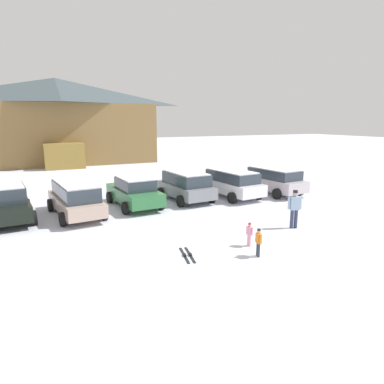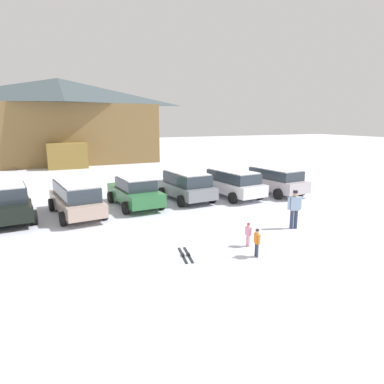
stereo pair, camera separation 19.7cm
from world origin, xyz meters
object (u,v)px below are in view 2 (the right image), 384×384
object	(u,v)px
skier_adult_in_blue_parka	(294,207)
parked_grey_wagon	(187,185)
ski_lodge	(61,121)
parked_green_coupe	(135,191)
parked_black_sedan	(6,202)
parked_white_suv	(232,183)
skier_child_in_pink_snowsuit	(248,233)
pair_of_skis	(186,255)
parked_beige_suv	(76,197)
skier_child_in_orange_jacket	(257,241)
parked_silver_wagon	(275,180)

from	to	relation	value
skier_adult_in_blue_parka	parked_grey_wagon	bearing A→B (deg)	107.05
ski_lodge	skier_adult_in_blue_parka	distance (m)	29.72
parked_green_coupe	skier_adult_in_blue_parka	size ratio (longest dim) A/B	2.70
parked_black_sedan	parked_white_suv	distance (m)	12.03
parked_black_sedan	skier_child_in_pink_snowsuit	size ratio (longest dim) A/B	5.04
parked_white_suv	skier_child_in_pink_snowsuit	bearing A→B (deg)	-117.22
skier_adult_in_blue_parka	pair_of_skis	distance (m)	5.57
ski_lodge	pair_of_skis	bearing A→B (deg)	-86.89
parked_beige_suv	parked_green_coupe	bearing A→B (deg)	9.89
parked_green_coupe	skier_child_in_pink_snowsuit	distance (m)	7.89
parked_grey_wagon	pair_of_skis	size ratio (longest dim) A/B	2.82
parked_grey_wagon	skier_child_in_orange_jacket	world-z (taller)	parked_grey_wagon
ski_lodge	pair_of_skis	distance (m)	29.85
ski_lodge	skier_child_in_pink_snowsuit	size ratio (longest dim) A/B	22.32
skier_child_in_pink_snowsuit	pair_of_skis	bearing A→B (deg)	176.48
parked_grey_wagon	skier_adult_in_blue_parka	xyz separation A→B (m)	(2.06, -6.73, 0.04)
parked_beige_suv	pair_of_skis	world-z (taller)	parked_beige_suv
ski_lodge	parked_beige_suv	distance (m)	22.89
parked_black_sedan	parked_green_coupe	world-z (taller)	parked_black_sedan
parked_beige_suv	parked_white_suv	world-z (taller)	parked_beige_suv
parked_white_suv	skier_child_in_orange_jacket	size ratio (longest dim) A/B	4.59
parked_black_sedan	parked_green_coupe	distance (m)	6.10
parked_silver_wagon	parked_white_suv	bearing A→B (deg)	174.84
parked_green_coupe	ski_lodge	bearing A→B (deg)	94.90
parked_silver_wagon	skier_child_in_pink_snowsuit	xyz separation A→B (m)	(-6.70, -7.06, -0.38)
parked_grey_wagon	skier_child_in_pink_snowsuit	world-z (taller)	parked_grey_wagon
ski_lodge	skier_child_in_pink_snowsuit	world-z (taller)	ski_lodge
ski_lodge	parked_silver_wagon	distance (m)	25.26
parked_white_suv	parked_beige_suv	bearing A→B (deg)	-178.25
skier_child_in_orange_jacket	skier_adult_in_blue_parka	bearing A→B (deg)	30.49
parked_white_suv	parked_black_sedan	bearing A→B (deg)	179.35
parked_grey_wagon	skier_adult_in_blue_parka	bearing A→B (deg)	-72.95
parked_grey_wagon	pair_of_skis	world-z (taller)	parked_grey_wagon
parked_green_coupe	parked_grey_wagon	world-z (taller)	parked_grey_wagon
ski_lodge	skier_child_in_orange_jacket	distance (m)	31.06
parked_beige_suv	pair_of_skis	distance (m)	7.49
parked_green_coupe	parked_grey_wagon	size ratio (longest dim) A/B	1.08
skier_child_in_orange_jacket	ski_lodge	bearing A→B (deg)	97.01
skier_child_in_orange_jacket	pair_of_skis	bearing A→B (deg)	152.84
skier_child_in_orange_jacket	skier_child_in_pink_snowsuit	distance (m)	1.00
parked_grey_wagon	pair_of_skis	xyz separation A→B (m)	(-3.37, -7.54, -0.88)
skier_child_in_pink_snowsuit	parked_black_sedan	bearing A→B (deg)	137.94
skier_child_in_pink_snowsuit	skier_adult_in_blue_parka	world-z (taller)	skier_adult_in_blue_parka
parked_black_sedan	skier_child_in_pink_snowsuit	distance (m)	11.14
ski_lodge	parked_silver_wagon	size ratio (longest dim) A/B	4.45
parked_green_coupe	parked_grey_wagon	bearing A→B (deg)	2.07
skier_child_in_orange_jacket	skier_child_in_pink_snowsuit	bearing A→B (deg)	72.90
parked_white_suv	pair_of_skis	bearing A→B (deg)	-130.93
parked_black_sedan	parked_grey_wagon	world-z (taller)	parked_black_sedan
skier_child_in_orange_jacket	pair_of_skis	world-z (taller)	skier_child_in_orange_jacket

